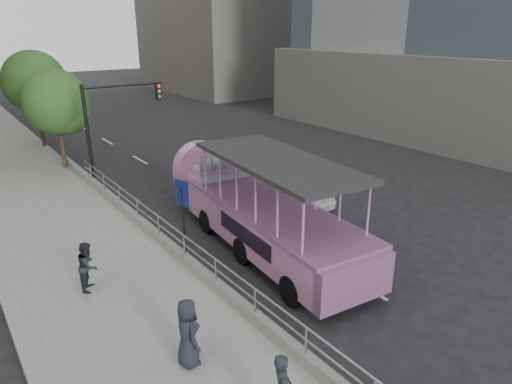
{
  "coord_description": "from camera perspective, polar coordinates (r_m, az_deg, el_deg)",
  "views": [
    {
      "loc": [
        -9.12,
        -10.34,
        7.75
      ],
      "look_at": [
        -0.32,
        1.85,
        2.3
      ],
      "focal_mm": 32.0,
      "sensor_mm": 36.0,
      "label": 1
    }
  ],
  "objects": [
    {
      "name": "street_tree_far",
      "position": [
        33.0,
        -25.72,
        12.01
      ],
      "size": [
        3.97,
        3.97,
        6.45
      ],
      "color": "#362118",
      "rests_on": "ground"
    },
    {
      "name": "street_tree_near",
      "position": [
        27.19,
        -23.46,
        9.98
      ],
      "size": [
        3.52,
        3.52,
        5.72
      ],
      "color": "#362118",
      "rests_on": "ground"
    },
    {
      "name": "parking_sign",
      "position": [
        15.99,
        -9.14,
        -2.23
      ],
      "size": [
        0.2,
        0.63,
        2.88
      ],
      "color": "black",
      "rests_on": "ground"
    },
    {
      "name": "kerb_wall",
      "position": [
        15.53,
        -8.83,
        -8.27
      ],
      "size": [
        0.24,
        30.0,
        0.36
      ],
      "primitive_type": "cube",
      "color": "gray",
      "rests_on": "sidewalk"
    },
    {
      "name": "tower_podium",
      "position": [
        44.35,
        27.13,
        11.64
      ],
      "size": [
        26.0,
        26.0,
        6.0
      ],
      "primitive_type": "cube",
      "color": "slate",
      "rests_on": "ground"
    },
    {
      "name": "duck_boat",
      "position": [
        17.07,
        -0.18,
        -2.11
      ],
      "size": [
        3.65,
        11.17,
        3.65
      ],
      "color": "black",
      "rests_on": "ground"
    },
    {
      "name": "car",
      "position": [
        21.3,
        4.48,
        0.73
      ],
      "size": [
        1.86,
        4.57,
        1.56
      ],
      "primitive_type": "imported",
      "rotation": [
        0.0,
        0.0,
        0.0
      ],
      "color": "white",
      "rests_on": "ground"
    },
    {
      "name": "pedestrian_far",
      "position": [
        11.06,
        -8.54,
        -17.0
      ],
      "size": [
        0.6,
        0.87,
        1.69
      ],
      "primitive_type": "imported",
      "rotation": [
        0.0,
        0.0,
        1.49
      ],
      "color": "#20242F",
      "rests_on": "sidewalk"
    },
    {
      "name": "pedestrian_mid",
      "position": [
        14.63,
        -20.26,
        -8.65
      ],
      "size": [
        0.87,
        0.93,
        1.53
      ],
      "primitive_type": "imported",
      "rotation": [
        0.0,
        0.0,
        1.06
      ],
      "color": "#20242F",
      "rests_on": "sidewalk"
    },
    {
      "name": "sidewalk",
      "position": [
        21.98,
        -24.7,
        -2.24
      ],
      "size": [
        5.5,
        80.0,
        0.3
      ],
      "primitive_type": "cube",
      "color": "#A1A19C",
      "rests_on": "ground"
    },
    {
      "name": "traffic_signal",
      "position": [
        24.39,
        -17.78,
        8.93
      ],
      "size": [
        4.2,
        0.32,
        5.2
      ],
      "color": "black",
      "rests_on": "ground"
    },
    {
      "name": "ground",
      "position": [
        15.82,
        4.93,
        -9.51
      ],
      "size": [
        160.0,
        160.0,
        0.0
      ],
      "primitive_type": "plane",
      "color": "black"
    },
    {
      "name": "guardrail",
      "position": [
        15.23,
        -8.96,
        -6.07
      ],
      "size": [
        0.07,
        22.0,
        0.71
      ],
      "color": "#A7A7AB",
      "rests_on": "kerb_wall"
    }
  ]
}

